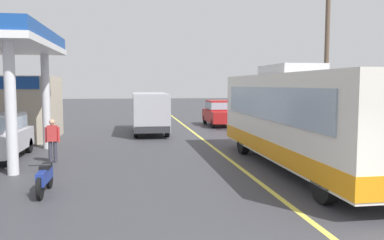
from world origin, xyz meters
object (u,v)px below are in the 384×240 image
object	(u,v)px
coach_bus_main	(301,120)
car_trailing_behind_bus	(219,112)
motorcycle_parked_forecourt	(45,177)
minibus_opposing_lane	(150,109)
pedestrian_near_pump	(52,138)

from	to	relation	value
coach_bus_main	car_trailing_behind_bus	size ratio (longest dim) A/B	2.63
motorcycle_parked_forecourt	coach_bus_main	bearing A→B (deg)	12.79
coach_bus_main	minibus_opposing_lane	xyz separation A→B (m)	(-4.71, 11.23, -0.25)
minibus_opposing_lane	car_trailing_behind_bus	distance (m)	6.26
coach_bus_main	motorcycle_parked_forecourt	bearing A→B (deg)	-167.21
pedestrian_near_pump	car_trailing_behind_bus	distance (m)	15.32
coach_bus_main	minibus_opposing_lane	size ratio (longest dim) A/B	1.80
minibus_opposing_lane	motorcycle_parked_forecourt	world-z (taller)	minibus_opposing_lane
coach_bus_main	motorcycle_parked_forecourt	world-z (taller)	coach_bus_main
coach_bus_main	motorcycle_parked_forecourt	size ratio (longest dim) A/B	6.13
coach_bus_main	pedestrian_near_pump	xyz separation A→B (m)	(-8.81, 2.56, -0.79)
minibus_opposing_lane	motorcycle_parked_forecourt	bearing A→B (deg)	-104.90
coach_bus_main	pedestrian_near_pump	distance (m)	9.20
motorcycle_parked_forecourt	car_trailing_behind_bus	size ratio (longest dim) A/B	0.43
motorcycle_parked_forecourt	minibus_opposing_lane	bearing A→B (deg)	75.10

